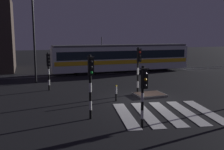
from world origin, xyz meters
name	(u,v)px	position (x,y,z in m)	size (l,w,h in m)	color
ground_plane	(143,100)	(0.00, 0.00, 0.00)	(120.00, 120.00, 0.00)	black
rail_near	(97,74)	(0.00, 12.07, 0.01)	(80.00, 0.12, 0.03)	#59595E
rail_far	(93,72)	(0.00, 13.50, 0.01)	(80.00, 0.12, 0.03)	#59595E
crosswalk_zebra	(166,113)	(0.00, -3.16, 0.01)	(6.20, 5.63, 0.02)	silver
traffic_island	(149,95)	(1.00, 0.98, 0.09)	(2.14, 1.66, 0.18)	slate
traffic_light_corner_far_left	(48,66)	(-5.78, 5.15, 2.00)	(0.36, 0.42, 3.03)	black
traffic_light_corner_near_left	(91,77)	(-4.34, -2.82, 2.26)	(0.36, 0.42, 3.42)	black
traffic_light_median_centre	(139,64)	(0.39, 1.65, 2.32)	(0.36, 0.42, 3.51)	black
traffic_light_kerb_mid_left	(143,88)	(-2.28, -4.85, 1.98)	(0.36, 0.42, 3.00)	black
street_lamp_trackside_left	(34,28)	(-6.64, 8.70, 4.96)	(0.44, 1.21, 7.93)	black
tram	(122,57)	(3.26, 12.78, 1.75)	(16.35, 2.58, 4.15)	silver
bollard_island_edge	(116,93)	(-1.82, 0.33, 0.56)	(0.12, 0.12, 1.11)	black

